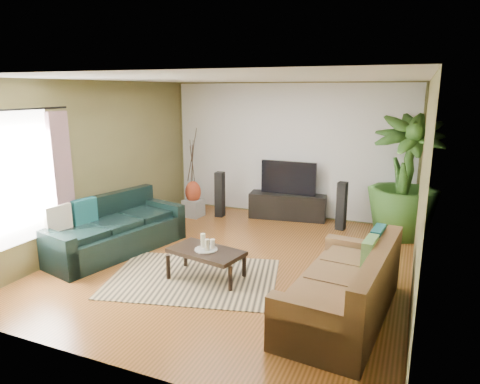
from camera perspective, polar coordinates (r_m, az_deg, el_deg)
The scene contains 27 objects.
floor at distance 6.59m, azimuth -0.68°, elevation -9.30°, with size 5.50×5.50×0.00m, color brown.
ceiling at distance 6.07m, azimuth -0.75°, elevation 14.89°, with size 5.50×5.50×0.00m, color white.
wall_back at distance 8.75m, azimuth 6.50°, elevation 5.53°, with size 5.00×5.00×0.00m, color olive.
wall_front at distance 3.90m, azimuth -17.04°, elevation -5.08°, with size 5.00×5.00×0.00m, color olive.
wall_left at distance 7.53m, azimuth -18.50°, elevation 3.62°, with size 5.50×5.50×0.00m, color olive.
wall_right at distance 5.70m, azimuth 23.02°, elevation 0.22°, with size 5.50×5.50×0.00m, color olive.
backwall_panel at distance 8.74m, azimuth 6.48°, elevation 5.52°, with size 4.90×4.90×0.00m, color white.
window_pane at distance 6.41m, azimuth -27.75°, elevation 1.57°, with size 1.80×1.80×0.00m, color white.
curtain_far at distance 6.91m, azimuth -22.53°, elevation 0.75°, with size 0.08×0.35×2.20m, color gray.
curtain_rod at distance 6.27m, azimuth -28.36°, elevation 9.61°, with size 0.03×0.03×1.90m, color black.
sofa_left at distance 7.17m, azimuth -16.49°, elevation -4.33°, with size 2.28×0.98×0.85m, color black.
sofa_right at distance 5.10m, azimuth 13.42°, elevation -11.54°, with size 2.12×0.95×0.85m, color brown.
area_rug at distance 6.09m, azimuth -6.22°, elevation -11.33°, with size 2.28×1.62×0.01m, color tan.
coffee_table at distance 6.00m, azimuth -4.51°, elevation -9.55°, with size 1.02×0.55×0.42m, color black.
candle_tray at distance 5.92m, azimuth -4.55°, elevation -7.64°, with size 0.31×0.31×0.01m, color gray.
candle_tall at distance 5.93m, azimuth -4.95°, elevation -6.48°, with size 0.06×0.06×0.20m, color beige.
candle_mid at distance 5.84m, azimuth -4.39°, elevation -7.04°, with size 0.06×0.06×0.16m, color beige.
candle_short at distance 5.91m, azimuth -3.69°, elevation -6.90°, with size 0.06×0.06×0.13m, color beige.
tv_stand at distance 8.71m, azimuth 6.37°, elevation -1.87°, with size 1.53×0.46×0.51m, color black.
television at distance 8.57m, azimuth 6.47°, elevation 1.91°, with size 1.12×0.06×0.66m, color black.
speaker_left at distance 8.75m, azimuth -2.70°, elevation -0.32°, with size 0.17×0.19×0.93m, color black.
speaker_right at distance 8.14m, azimuth 13.38°, elevation -1.83°, with size 0.16×0.18×0.90m, color black.
potted_plant at distance 7.93m, azimuth 21.12°, elevation 1.89°, with size 1.21×1.21×2.16m, color #2A511B.
plant_pot at distance 8.16m, azimuth 20.57°, elevation -4.48°, with size 0.40×0.40×0.31m, color black.
pedestal at distance 8.86m, azimuth -6.23°, elevation -2.12°, with size 0.35×0.35×0.35m, color gray.
vase at distance 8.78m, azimuth -6.28°, elevation 0.00°, with size 0.32×0.32×0.45m, color maroon.
side_table at distance 7.76m, azimuth -13.30°, elevation -4.11°, with size 0.48×0.48×0.50m, color brown.
Camera 1 is at (2.42, -5.57, 2.56)m, focal length 32.00 mm.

